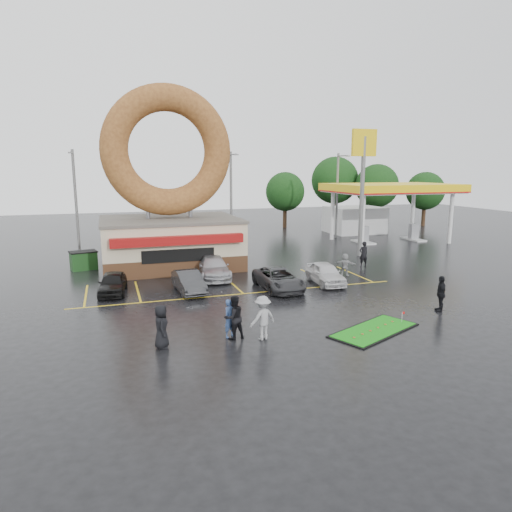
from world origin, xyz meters
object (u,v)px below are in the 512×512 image
object	(u,v)px
streetlight_mid	(231,196)
car_dgrey	(189,282)
car_silver	(213,267)
person_blue	(230,318)
car_black	(113,283)
shell_sign	(363,169)
dumpster	(84,261)
streetlight_right	(337,194)
car_white	(325,273)
streetlight_left	(76,200)
gas_station	(375,203)
car_grey	(279,279)
donut_shop	(169,208)
person_cameraman	(441,294)
putting_green	(374,330)

from	to	relation	value
streetlight_mid	car_dgrey	world-z (taller)	streetlight_mid
streetlight_mid	car_silver	distance (m)	14.36
streetlight_mid	person_blue	bearing A→B (deg)	-105.25
car_black	car_silver	bearing A→B (deg)	24.11
shell_sign	dumpster	bearing A→B (deg)	176.00
streetlight_right	car_dgrey	distance (m)	25.94
car_black	car_white	world-z (taller)	car_white
shell_sign	streetlight_left	bearing A→B (deg)	161.01
streetlight_right	person_blue	bearing A→B (deg)	-126.42
streetlight_right	dumpster	xyz separation A→B (m)	(-25.38, -8.35, -4.13)
gas_station	car_grey	distance (m)	24.81
streetlight_right	person_blue	world-z (taller)	streetlight_right
streetlight_right	dumpster	distance (m)	27.04
streetlight_right	donut_shop	bearing A→B (deg)	-154.79
car_dgrey	streetlight_right	bearing A→B (deg)	37.85
person_cameraman	putting_green	world-z (taller)	person_cameraman
car_grey	car_white	xyz separation A→B (m)	(3.39, 0.36, 0.04)
donut_shop	putting_green	xyz separation A→B (m)	(6.95, -17.58, -4.43)
streetlight_right	putting_green	distance (m)	29.52
dumpster	putting_green	distance (m)	22.55
car_black	donut_shop	bearing A→B (deg)	64.43
donut_shop	car_dgrey	size ratio (longest dim) A/B	3.44
car_grey	person_cameraman	world-z (taller)	person_cameraman
person_blue	putting_green	world-z (taller)	person_blue
putting_green	streetlight_mid	bearing A→B (deg)	89.88
gas_station	car_white	bearing A→B (deg)	-130.19
streetlight_mid	car_silver	size ratio (longest dim) A/B	1.82
streetlight_mid	streetlight_right	bearing A→B (deg)	4.76
car_white	dumpster	distance (m)	17.87
car_black	car_silver	distance (m)	6.99
streetlight_right	car_silver	world-z (taller)	streetlight_right
gas_station	streetlight_left	xyz separation A→B (m)	(-30.00, -1.02, 1.08)
car_dgrey	dumpster	size ratio (longest dim) A/B	2.18
donut_shop	car_white	world-z (taller)	donut_shop
car_silver	person_blue	xyz separation A→B (m)	(-1.82, -11.29, 0.15)
donut_shop	gas_station	bearing A→B (deg)	19.11
gas_station	person_cameraman	bearing A→B (deg)	-114.85
person_blue	streetlight_right	bearing A→B (deg)	22.19
streetlight_left	putting_green	size ratio (longest dim) A/B	1.79
shell_sign	person_blue	xyz separation A→B (m)	(-15.60, -15.29, -6.51)
gas_station	car_silver	bearing A→B (deg)	-148.09
person_blue	dumpster	bearing A→B (deg)	80.53
car_silver	car_grey	xyz separation A→B (m)	(3.16, -4.26, -0.06)
gas_station	shell_sign	distance (m)	11.93
car_black	person_cameraman	size ratio (longest dim) A/B	1.99
streetlight_mid	person_blue	xyz separation A→B (m)	(-6.60, -24.21, -3.92)
donut_shop	car_grey	distance (m)	11.34
car_black	person_blue	bearing A→B (deg)	-55.67
car_black	person_cameraman	xyz separation A→B (m)	(16.32, -8.96, 0.31)
car_black	putting_green	size ratio (longest dim) A/B	0.75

